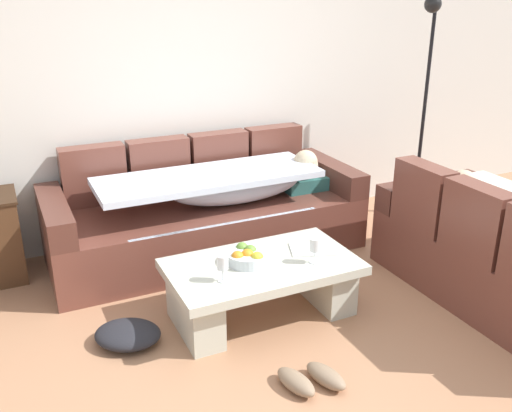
{
  "coord_description": "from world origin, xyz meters",
  "views": [
    {
      "loc": [
        -1.46,
        -2.29,
        1.99
      ],
      "look_at": [
        0.13,
        1.08,
        0.55
      ],
      "focal_mm": 39.41,
      "sensor_mm": 36.0,
      "label": 1
    }
  ],
  "objects_px": {
    "floor_lamp": "(425,96)",
    "wine_glass_near_right": "(315,246)",
    "couch_along_wall": "(210,213)",
    "fruit_bowl": "(248,256)",
    "crumpled_garment": "(128,334)",
    "coffee_table": "(262,282)",
    "pair_of_shoes": "(311,379)",
    "couch_near_window": "(509,256)",
    "wine_glass_near_left": "(223,263)",
    "open_magazine": "(312,249)"
  },
  "relations": [
    {
      "from": "fruit_bowl",
      "to": "wine_glass_near_right",
      "type": "distance_m",
      "value": 0.43
    },
    {
      "from": "couch_along_wall",
      "to": "pair_of_shoes",
      "type": "bearing_deg",
      "value": -93.91
    },
    {
      "from": "floor_lamp",
      "to": "fruit_bowl",
      "type": "bearing_deg",
      "value": -156.42
    },
    {
      "from": "couch_along_wall",
      "to": "crumpled_garment",
      "type": "bearing_deg",
      "value": -132.54
    },
    {
      "from": "couch_near_window",
      "to": "wine_glass_near_left",
      "type": "relative_size",
      "value": 11.07
    },
    {
      "from": "couch_near_window",
      "to": "wine_glass_near_left",
      "type": "bearing_deg",
      "value": 77.63
    },
    {
      "from": "open_magazine",
      "to": "floor_lamp",
      "type": "bearing_deg",
      "value": 49.94
    },
    {
      "from": "coffee_table",
      "to": "wine_glass_near_right",
      "type": "xyz_separation_m",
      "value": [
        0.3,
        -0.14,
        0.26
      ]
    },
    {
      "from": "couch_near_window",
      "to": "wine_glass_near_left",
      "type": "height_order",
      "value": "couch_near_window"
    },
    {
      "from": "open_magazine",
      "to": "crumpled_garment",
      "type": "xyz_separation_m",
      "value": [
        -1.25,
        0.03,
        -0.33
      ]
    },
    {
      "from": "wine_glass_near_left",
      "to": "pair_of_shoes",
      "type": "distance_m",
      "value": 0.82
    },
    {
      "from": "coffee_table",
      "to": "fruit_bowl",
      "type": "xyz_separation_m",
      "value": [
        -0.08,
        0.04,
        0.18
      ]
    },
    {
      "from": "coffee_table",
      "to": "wine_glass_near_left",
      "type": "xyz_separation_m",
      "value": [
        -0.31,
        -0.12,
        0.26
      ]
    },
    {
      "from": "crumpled_garment",
      "to": "fruit_bowl",
      "type": "bearing_deg",
      "value": -0.79
    },
    {
      "from": "couch_near_window",
      "to": "pair_of_shoes",
      "type": "distance_m",
      "value": 1.69
    },
    {
      "from": "couch_along_wall",
      "to": "coffee_table",
      "type": "relative_size",
      "value": 2.03
    },
    {
      "from": "coffee_table",
      "to": "wine_glass_near_left",
      "type": "bearing_deg",
      "value": -159.59
    },
    {
      "from": "fruit_bowl",
      "to": "floor_lamp",
      "type": "height_order",
      "value": "floor_lamp"
    },
    {
      "from": "pair_of_shoes",
      "to": "wine_glass_near_left",
      "type": "bearing_deg",
      "value": 110.84
    },
    {
      "from": "open_magazine",
      "to": "floor_lamp",
      "type": "relative_size",
      "value": 0.14
    },
    {
      "from": "couch_along_wall",
      "to": "wine_glass_near_right",
      "type": "height_order",
      "value": "couch_along_wall"
    },
    {
      "from": "couch_near_window",
      "to": "wine_glass_near_right",
      "type": "bearing_deg",
      "value": 72.88
    },
    {
      "from": "pair_of_shoes",
      "to": "coffee_table",
      "type": "bearing_deg",
      "value": 84.6
    },
    {
      "from": "couch_along_wall",
      "to": "couch_near_window",
      "type": "relative_size",
      "value": 1.33
    },
    {
      "from": "crumpled_garment",
      "to": "wine_glass_near_right",
      "type": "bearing_deg",
      "value": -9.41
    },
    {
      "from": "floor_lamp",
      "to": "pair_of_shoes",
      "type": "relative_size",
      "value": 5.57
    },
    {
      "from": "fruit_bowl",
      "to": "couch_near_window",
      "type": "bearing_deg",
      "value": -19.17
    },
    {
      "from": "wine_glass_near_left",
      "to": "open_magazine",
      "type": "distance_m",
      "value": 0.72
    },
    {
      "from": "couch_along_wall",
      "to": "wine_glass_near_right",
      "type": "relative_size",
      "value": 14.67
    },
    {
      "from": "fruit_bowl",
      "to": "crumpled_garment",
      "type": "xyz_separation_m",
      "value": [
        -0.79,
        0.01,
        -0.36
      ]
    },
    {
      "from": "fruit_bowl",
      "to": "wine_glass_near_right",
      "type": "relative_size",
      "value": 1.69
    },
    {
      "from": "couch_along_wall",
      "to": "fruit_bowl",
      "type": "bearing_deg",
      "value": -97.46
    },
    {
      "from": "couch_near_window",
      "to": "pair_of_shoes",
      "type": "bearing_deg",
      "value": 97.69
    },
    {
      "from": "couch_along_wall",
      "to": "fruit_bowl",
      "type": "distance_m",
      "value": 1.03
    },
    {
      "from": "coffee_table",
      "to": "open_magazine",
      "type": "bearing_deg",
      "value": 4.17
    },
    {
      "from": "wine_glass_near_left",
      "to": "pair_of_shoes",
      "type": "xyz_separation_m",
      "value": [
        0.24,
        -0.64,
        -0.45
      ]
    },
    {
      "from": "couch_near_window",
      "to": "floor_lamp",
      "type": "xyz_separation_m",
      "value": [
        0.47,
        1.5,
        0.78
      ]
    },
    {
      "from": "couch_along_wall",
      "to": "wine_glass_near_right",
      "type": "xyz_separation_m",
      "value": [
        0.25,
        -1.2,
        0.17
      ]
    },
    {
      "from": "pair_of_shoes",
      "to": "crumpled_garment",
      "type": "bearing_deg",
      "value": 134.54
    },
    {
      "from": "wine_glass_near_left",
      "to": "open_magazine",
      "type": "relative_size",
      "value": 0.59
    },
    {
      "from": "coffee_table",
      "to": "floor_lamp",
      "type": "relative_size",
      "value": 0.62
    },
    {
      "from": "couch_along_wall",
      "to": "coffee_table",
      "type": "xyz_separation_m",
      "value": [
        -0.05,
        -1.06,
        -0.09
      ]
    },
    {
      "from": "coffee_table",
      "to": "crumpled_garment",
      "type": "bearing_deg",
      "value": 176.34
    },
    {
      "from": "wine_glass_near_right",
      "to": "floor_lamp",
      "type": "height_order",
      "value": "floor_lamp"
    },
    {
      "from": "coffee_table",
      "to": "wine_glass_near_left",
      "type": "relative_size",
      "value": 7.23
    },
    {
      "from": "fruit_bowl",
      "to": "crumpled_garment",
      "type": "distance_m",
      "value": 0.87
    },
    {
      "from": "floor_lamp",
      "to": "pair_of_shoes",
      "type": "bearing_deg",
      "value": -140.83
    },
    {
      "from": "couch_along_wall",
      "to": "floor_lamp",
      "type": "relative_size",
      "value": 1.25
    },
    {
      "from": "coffee_table",
      "to": "wine_glass_near_right",
      "type": "bearing_deg",
      "value": -24.73
    },
    {
      "from": "floor_lamp",
      "to": "wine_glass_near_right",
      "type": "bearing_deg",
      "value": -147.56
    }
  ]
}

